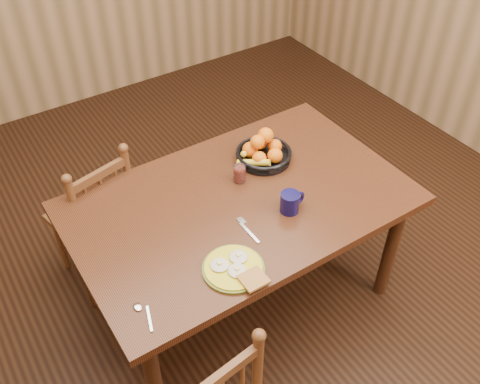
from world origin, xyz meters
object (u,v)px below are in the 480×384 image
fruit_bowl (263,151)px  breakfast_plate (234,268)px  dining_table (240,213)px  coffee_mug (291,202)px  chair_far (96,217)px

fruit_bowl → breakfast_plate: bearing=-134.0°
breakfast_plate → fruit_bowl: bearing=46.0°
breakfast_plate → fruit_bowl: (0.53, 0.55, 0.04)m
dining_table → coffee_mug: coffee_mug is taller
chair_far → coffee_mug: bearing=117.9°
dining_table → fruit_bowl: fruit_bowl is taller
breakfast_plate → coffee_mug: coffee_mug is taller
fruit_bowl → chair_far: bearing=153.0°
chair_far → breakfast_plate: (0.28, -0.96, 0.34)m
chair_far → fruit_bowl: 0.98m
coffee_mug → fruit_bowl: (0.11, 0.38, 0.00)m
breakfast_plate → dining_table: bearing=53.7°
coffee_mug → fruit_bowl: 0.40m
breakfast_plate → coffee_mug: size_ratio=2.15×
dining_table → chair_far: (-0.54, 0.61, -0.24)m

